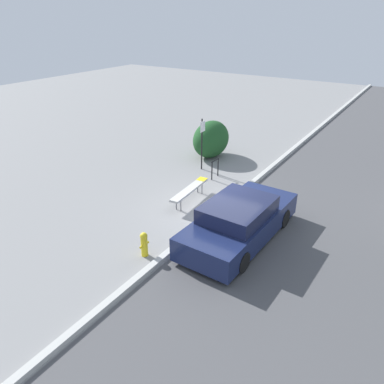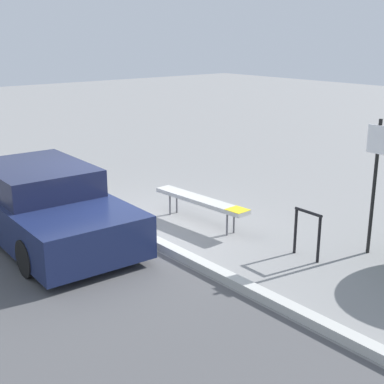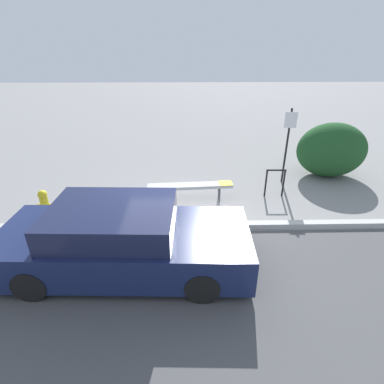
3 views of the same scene
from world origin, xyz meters
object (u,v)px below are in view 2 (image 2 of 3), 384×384
at_px(bench, 201,201).
at_px(parked_car_near, 42,204).
at_px(bike_rack, 307,229).
at_px(fire_hydrant, 77,174).
at_px(sign_post, 375,175).

height_order(bench, parked_car_near, parked_car_near).
height_order(bike_rack, parked_car_near, parked_car_near).
bearing_deg(bench, fire_hydrant, -171.39).
bearing_deg(parked_car_near, bench, 65.69).
distance_m(sign_post, fire_hydrant, 6.94).
bearing_deg(fire_hydrant, sign_post, 17.43).
relative_size(bench, fire_hydrant, 3.05).
xyz_separation_m(sign_post, fire_hydrant, (-6.55, -2.06, -0.98)).
bearing_deg(bench, parked_car_near, -120.11).
xyz_separation_m(bike_rack, parked_car_near, (-3.72, -2.96, 0.12)).
height_order(fire_hydrant, parked_car_near, parked_car_near).
distance_m(fire_hydrant, parked_car_near, 2.98).
bearing_deg(bike_rack, parked_car_near, -141.44).
bearing_deg(bench, sign_post, 19.67).
bearing_deg(fire_hydrant, bench, 12.32).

